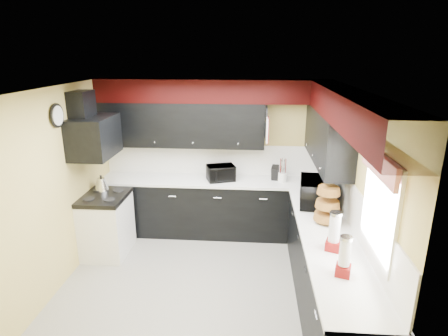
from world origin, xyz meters
name	(u,v)px	position (x,y,z in m)	size (l,w,h in m)	color
ground	(201,286)	(0.00, 0.00, 0.00)	(3.60, 3.60, 0.00)	gray
wall_back	(215,156)	(0.00, 1.80, 1.25)	(3.60, 0.06, 2.50)	#E0C666
wall_right	(353,201)	(1.80, 0.00, 1.25)	(0.06, 3.60, 2.50)	#E0C666
wall_left	(54,192)	(-1.80, 0.00, 1.25)	(0.06, 3.60, 2.50)	#E0C666
ceiling	(197,90)	(0.00, 0.00, 2.50)	(3.60, 3.60, 0.06)	white
cab_back	(213,208)	(0.00, 1.50, 0.45)	(3.60, 0.60, 0.90)	black
cab_right	(326,274)	(1.50, -0.30, 0.45)	(0.60, 3.00, 0.90)	black
counter_back	(213,181)	(0.00, 1.50, 0.92)	(3.62, 0.64, 0.04)	white
counter_right	(330,238)	(1.50, -0.30, 0.92)	(0.64, 3.02, 0.04)	white
splash_back	(215,159)	(0.00, 1.79, 1.19)	(3.60, 0.02, 0.50)	white
splash_right	(352,205)	(1.79, 0.00, 1.19)	(0.02, 3.60, 0.50)	white
upper_back	(182,124)	(-0.50, 1.62, 1.80)	(2.60, 0.35, 0.70)	black
upper_right	(328,137)	(1.62, 0.90, 1.80)	(0.35, 1.80, 0.70)	black
soffit_back	(213,91)	(0.00, 1.62, 2.33)	(3.60, 0.36, 0.35)	black
soffit_right	(351,110)	(1.62, -0.18, 2.33)	(0.36, 3.24, 0.35)	black
stove	(107,226)	(-1.50, 0.75, 0.43)	(0.60, 0.75, 0.86)	white
cooktop	(104,197)	(-1.50, 0.75, 0.89)	(0.62, 0.77, 0.06)	black
hood	(94,137)	(-1.55, 0.75, 1.78)	(0.50, 0.78, 0.55)	black
hood_duct	(82,106)	(-1.68, 0.75, 2.20)	(0.24, 0.40, 0.40)	black
window	(380,208)	(1.79, -0.90, 1.55)	(0.03, 0.86, 0.96)	white
valance	(379,165)	(1.73, -0.90, 1.95)	(0.04, 0.88, 0.20)	red
pan_top	(267,114)	(0.82, 1.55, 2.00)	(0.03, 0.22, 0.40)	black
pan_mid	(266,132)	(0.82, 1.42, 1.75)	(0.03, 0.28, 0.46)	black
pan_low	(266,130)	(0.82, 1.68, 1.72)	(0.03, 0.24, 0.42)	black
cut_board	(267,130)	(0.83, 1.30, 1.80)	(0.03, 0.26, 0.35)	white
baskets	(328,204)	(1.52, 0.05, 1.18)	(0.27, 0.27, 0.50)	brown
clock	(57,116)	(-1.77, 0.25, 2.15)	(0.03, 0.30, 0.30)	black
deco_plate	(370,120)	(1.77, -0.35, 2.25)	(0.03, 0.24, 0.24)	white
toaster_oven	(221,173)	(0.13, 1.47, 1.06)	(0.42, 0.35, 0.24)	black
microwave	(316,192)	(1.48, 0.61, 1.11)	(0.62, 0.42, 0.34)	black
utensil_crock	(282,177)	(1.10, 1.48, 1.01)	(0.14, 0.14, 0.15)	white
knife_block	(275,173)	(0.99, 1.56, 1.06)	(0.11, 0.15, 0.23)	black
kettle	(101,184)	(-1.61, 0.96, 1.01)	(0.20, 0.20, 0.18)	#B2B2B6
dispenser_a	(334,232)	(1.47, -0.60, 1.14)	(0.15, 0.15, 0.39)	#62070E
dispenser_b	(344,258)	(1.47, -1.06, 1.12)	(0.13, 0.13, 0.36)	#650104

